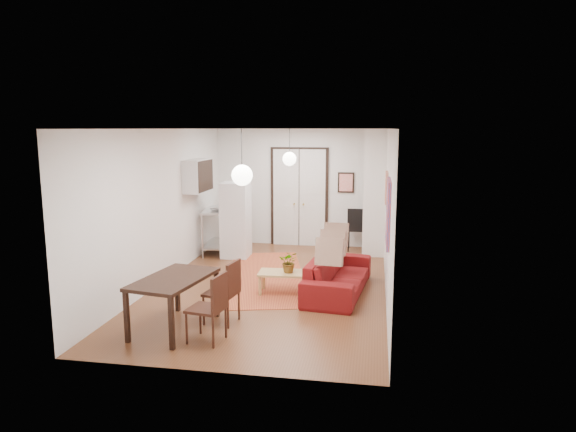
% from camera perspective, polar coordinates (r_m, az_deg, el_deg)
% --- Properties ---
extents(floor, '(7.00, 7.00, 0.00)m').
position_cam_1_polar(floor, '(9.69, -1.86, -7.74)').
color(floor, brown).
rests_on(floor, ground).
extents(ceiling, '(4.20, 7.00, 0.02)m').
position_cam_1_polar(ceiling, '(9.24, -1.95, 9.67)').
color(ceiling, silver).
rests_on(ceiling, wall_back).
extents(wall_back, '(4.20, 0.02, 2.90)m').
position_cam_1_polar(wall_back, '(12.77, 1.29, 3.17)').
color(wall_back, silver).
rests_on(wall_back, floor).
extents(wall_front, '(4.20, 0.02, 2.90)m').
position_cam_1_polar(wall_front, '(6.04, -8.68, -4.36)').
color(wall_front, silver).
rests_on(wall_front, floor).
extents(wall_left, '(0.02, 7.00, 2.90)m').
position_cam_1_polar(wall_left, '(10.00, -13.78, 1.06)').
color(wall_left, silver).
rests_on(wall_left, floor).
extents(wall_right, '(0.02, 7.00, 2.90)m').
position_cam_1_polar(wall_right, '(9.17, 11.06, 0.39)').
color(wall_right, silver).
rests_on(wall_right, floor).
extents(double_doors, '(1.44, 0.06, 2.50)m').
position_cam_1_polar(double_doors, '(12.76, 1.26, 2.03)').
color(double_doors, silver).
rests_on(double_doors, wall_back).
extents(stub_partition, '(0.50, 0.10, 2.90)m').
position_cam_1_polar(stub_partition, '(11.69, 9.60, 2.42)').
color(stub_partition, silver).
rests_on(stub_partition, floor).
extents(wall_cabinet, '(0.35, 1.00, 0.70)m').
position_cam_1_polar(wall_cabinet, '(11.26, -9.98, 4.44)').
color(wall_cabinet, silver).
rests_on(wall_cabinet, wall_left).
extents(painting_popart, '(0.05, 1.00, 1.00)m').
position_cam_1_polar(painting_popart, '(7.90, 11.09, 0.38)').
color(painting_popart, red).
rests_on(painting_popart, wall_right).
extents(painting_abstract, '(0.05, 0.50, 0.60)m').
position_cam_1_polar(painting_abstract, '(9.91, 10.89, 3.13)').
color(painting_abstract, beige).
rests_on(painting_abstract, wall_right).
extents(poster_back, '(0.40, 0.03, 0.50)m').
position_cam_1_polar(poster_back, '(12.61, 6.46, 3.71)').
color(poster_back, red).
rests_on(poster_back, wall_back).
extents(print_left, '(0.03, 0.44, 0.54)m').
position_cam_1_polar(print_left, '(11.78, -9.86, 4.92)').
color(print_left, '#A16C43').
rests_on(print_left, wall_left).
extents(pendant_back, '(0.30, 0.30, 0.80)m').
position_cam_1_polar(pendant_back, '(11.23, 0.16, 6.37)').
color(pendant_back, white).
rests_on(pendant_back, ceiling).
extents(pendant_front, '(0.30, 0.30, 0.80)m').
position_cam_1_polar(pendant_front, '(7.33, -5.13, 4.54)').
color(pendant_front, white).
rests_on(pendant_front, ceiling).
extents(kilim_rug, '(2.29, 4.07, 0.01)m').
position_cam_1_polar(kilim_rug, '(10.28, -2.36, -6.68)').
color(kilim_rug, '#B0592C').
rests_on(kilim_rug, floor).
extents(sofa, '(2.33, 1.13, 0.66)m').
position_cam_1_polar(sofa, '(9.25, 5.59, -6.51)').
color(sofa, maroon).
rests_on(sofa, floor).
extents(coffee_table, '(0.91, 0.54, 0.39)m').
position_cam_1_polar(coffee_table, '(9.16, -0.48, -6.56)').
color(coffee_table, tan).
rests_on(coffee_table, floor).
extents(potted_plant, '(0.32, 0.36, 0.38)m').
position_cam_1_polar(potted_plant, '(9.08, 0.15, -5.11)').
color(potted_plant, '#39622C').
rests_on(potted_plant, coffee_table).
extents(kitchen_counter, '(0.86, 1.43, 1.04)m').
position_cam_1_polar(kitchen_counter, '(12.23, -7.59, -0.80)').
color(kitchen_counter, silver).
rests_on(kitchen_counter, floor).
extents(bowl, '(0.28, 0.28, 0.06)m').
position_cam_1_polar(bowl, '(11.89, -8.09, 0.71)').
color(bowl, white).
rests_on(bowl, kitchen_counter).
extents(soap_bottle, '(0.11, 0.11, 0.21)m').
position_cam_1_polar(soap_bottle, '(12.40, -7.32, 1.46)').
color(soap_bottle, teal).
rests_on(soap_bottle, kitchen_counter).
extents(fridge, '(0.61, 0.61, 1.71)m').
position_cam_1_polar(fridge, '(11.69, -5.83, -0.44)').
color(fridge, silver).
rests_on(fridge, floor).
extents(dining_table, '(1.02, 1.52, 0.78)m').
position_cam_1_polar(dining_table, '(7.68, -12.57, -7.29)').
color(dining_table, black).
rests_on(dining_table, floor).
extents(dining_chair_near, '(0.53, 0.69, 0.96)m').
position_cam_1_polar(dining_chair_near, '(7.92, -7.24, -7.61)').
color(dining_chair_near, '#351911').
rests_on(dining_chair_near, floor).
extents(dining_chair_far, '(0.53, 0.69, 0.96)m').
position_cam_1_polar(dining_chair_far, '(7.29, -8.87, -9.20)').
color(dining_chair_far, '#351911').
rests_on(dining_chair_far, floor).
extents(black_side_chair, '(0.48, 0.48, 1.04)m').
position_cam_1_polar(black_side_chair, '(12.52, 7.76, -0.92)').
color(black_side_chair, black).
rests_on(black_side_chair, floor).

